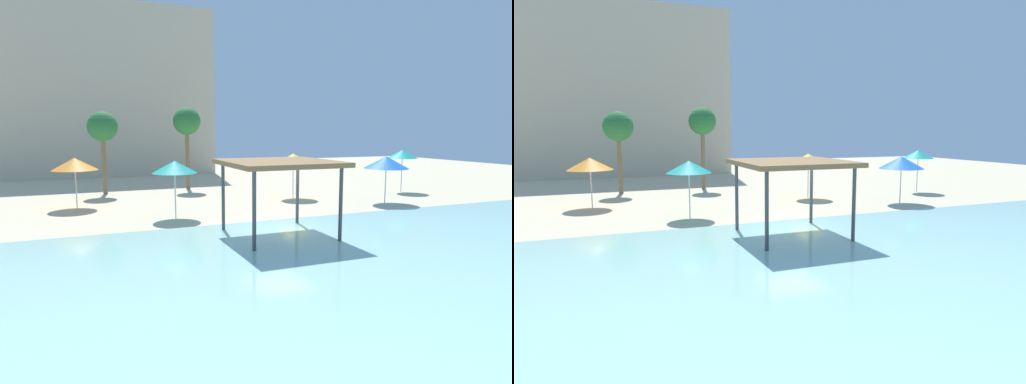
% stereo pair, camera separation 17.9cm
% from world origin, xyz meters
% --- Properties ---
extents(ground_plane, '(80.00, 80.00, 0.00)m').
position_xyz_m(ground_plane, '(0.00, 0.00, 0.00)').
color(ground_plane, beige).
extents(lagoon_water, '(44.00, 13.50, 0.04)m').
position_xyz_m(lagoon_water, '(0.00, -5.25, 0.02)').
color(lagoon_water, '#99D1C6').
rests_on(lagoon_water, ground).
extents(shade_pavilion, '(4.12, 4.12, 2.96)m').
position_xyz_m(shade_pavilion, '(-0.49, -1.18, 2.77)').
color(shade_pavilion, '#42474C').
rests_on(shade_pavilion, ground).
extents(beach_umbrella_yellow_0, '(2.14, 2.14, 2.71)m').
position_xyz_m(beach_umbrella_yellow_0, '(4.42, 7.23, 2.41)').
color(beach_umbrella_yellow_0, silver).
rests_on(beach_umbrella_yellow_0, ground).
extents(beach_umbrella_blue_1, '(2.50, 2.50, 2.66)m').
position_xyz_m(beach_umbrella_blue_1, '(8.42, 3.58, 2.31)').
color(beach_umbrella_blue_1, silver).
rests_on(beach_umbrella_blue_1, ground).
extents(beach_umbrella_teal_2, '(2.12, 2.12, 2.70)m').
position_xyz_m(beach_umbrella_teal_2, '(-3.49, 3.88, 2.41)').
color(beach_umbrella_teal_2, silver).
rests_on(beach_umbrella_teal_2, ground).
extents(beach_umbrella_teal_3, '(2.00, 2.00, 2.80)m').
position_xyz_m(beach_umbrella_teal_3, '(12.41, 6.92, 2.52)').
color(beach_umbrella_teal_3, silver).
rests_on(beach_umbrella_teal_3, ground).
extents(beach_umbrella_orange_4, '(2.35, 2.35, 2.67)m').
position_xyz_m(beach_umbrella_orange_4, '(-7.84, 8.46, 2.34)').
color(beach_umbrella_orange_4, silver).
rests_on(beach_umbrella_orange_4, ground).
extents(palm_tree_0, '(1.90, 1.90, 5.69)m').
position_xyz_m(palm_tree_0, '(-0.60, 13.62, 4.62)').
color(palm_tree_0, brown).
rests_on(palm_tree_0, ground).
extents(palm_tree_1, '(1.90, 1.90, 5.31)m').
position_xyz_m(palm_tree_1, '(-6.14, 13.29, 4.25)').
color(palm_tree_1, brown).
rests_on(palm_tree_1, ground).
extents(hotel_block_0, '(20.64, 10.19, 15.09)m').
position_xyz_m(hotel_block_0, '(-5.90, 28.74, 7.54)').
color(hotel_block_0, beige).
rests_on(hotel_block_0, ground).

